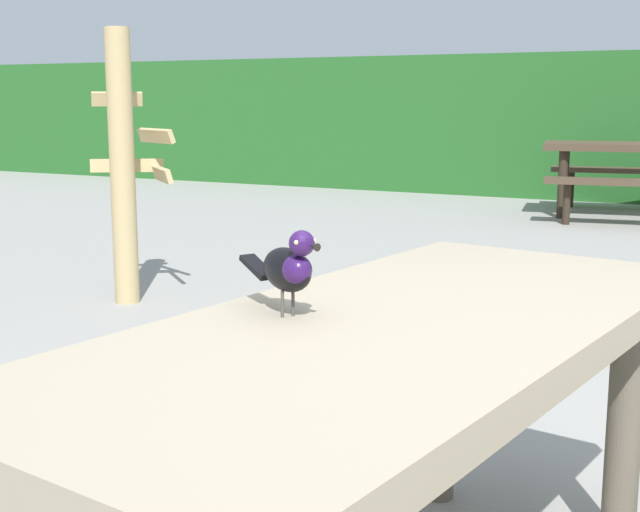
{
  "coord_description": "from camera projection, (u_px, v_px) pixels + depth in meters",
  "views": [
    {
      "loc": [
        0.34,
        -1.51,
        1.18
      ],
      "look_at": [
        -0.51,
        0.15,
        0.84
      ],
      "focal_mm": 48.79,
      "sensor_mm": 36.0,
      "label": 1
    }
  ],
  "objects": [
    {
      "name": "picnic_table_mid_left",
      "position": [
        638.0,
        162.0,
        8.58
      ],
      "size": [
        1.97,
        1.95,
        0.74
      ],
      "color": "#473828",
      "rests_on": "ground"
    },
    {
      "name": "stalk_post_left_side",
      "position": [
        124.0,
        166.0,
        4.97
      ],
      "size": [
        0.64,
        0.41,
        1.57
      ],
      "color": "tan",
      "rests_on": "ground"
    },
    {
      "name": "bird_grackle",
      "position": [
        289.0,
        267.0,
        1.75
      ],
      "size": [
        0.26,
        0.17,
        0.18
      ],
      "color": "black",
      "rests_on": "picnic_table_foreground"
    },
    {
      "name": "picnic_table_foreground",
      "position": [
        398.0,
        404.0,
        1.8
      ],
      "size": [
        1.91,
        1.94,
        0.74
      ],
      "color": "gray",
      "rests_on": "ground"
    }
  ]
}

